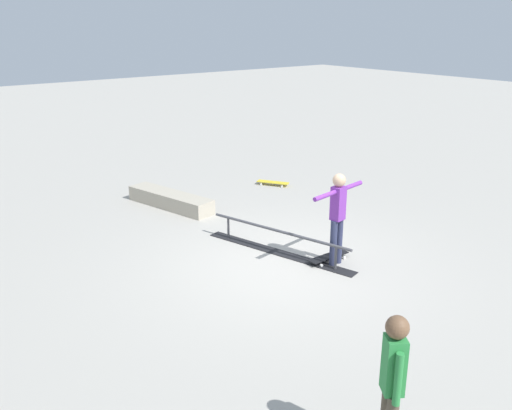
{
  "coord_description": "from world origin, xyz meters",
  "views": [
    {
      "loc": [
        -6.44,
        5.63,
        3.96
      ],
      "look_at": [
        0.47,
        0.29,
        1.0
      ],
      "focal_mm": 38.86,
      "sensor_mm": 36.0,
      "label": 1
    }
  ],
  "objects_px": {
    "skate_ledge": "(170,200)",
    "bystander_green_shirt": "(392,383)",
    "grind_rail": "(278,243)",
    "skateboard_main": "(328,257)",
    "loose_skateboard_yellow": "(273,182)",
    "skater_main": "(338,213)"
  },
  "relations": [
    {
      "from": "skater_main",
      "to": "loose_skateboard_yellow",
      "type": "height_order",
      "value": "skater_main"
    },
    {
      "from": "skate_ledge",
      "to": "bystander_green_shirt",
      "type": "height_order",
      "value": "bystander_green_shirt"
    },
    {
      "from": "skater_main",
      "to": "bystander_green_shirt",
      "type": "height_order",
      "value": "skater_main"
    },
    {
      "from": "skate_ledge",
      "to": "loose_skateboard_yellow",
      "type": "xyz_separation_m",
      "value": [
        -0.1,
        -2.83,
        -0.09
      ]
    },
    {
      "from": "skater_main",
      "to": "skateboard_main",
      "type": "bearing_deg",
      "value": 80.97
    },
    {
      "from": "skater_main",
      "to": "bystander_green_shirt",
      "type": "xyz_separation_m",
      "value": [
        -3.41,
        2.79,
        -0.05
      ]
    },
    {
      "from": "skateboard_main",
      "to": "bystander_green_shirt",
      "type": "height_order",
      "value": "bystander_green_shirt"
    },
    {
      "from": "grind_rail",
      "to": "skate_ledge",
      "type": "relative_size",
      "value": 1.35
    },
    {
      "from": "grind_rail",
      "to": "skate_ledge",
      "type": "bearing_deg",
      "value": -10.92
    },
    {
      "from": "grind_rail",
      "to": "skateboard_main",
      "type": "distance_m",
      "value": 0.92
    },
    {
      "from": "loose_skateboard_yellow",
      "to": "skateboard_main",
      "type": "bearing_deg",
      "value": -59.27
    },
    {
      "from": "skater_main",
      "to": "bystander_green_shirt",
      "type": "distance_m",
      "value": 4.4
    },
    {
      "from": "skater_main",
      "to": "bystander_green_shirt",
      "type": "relative_size",
      "value": 1.03
    },
    {
      "from": "skateboard_main",
      "to": "loose_skateboard_yellow",
      "type": "relative_size",
      "value": 1.02
    },
    {
      "from": "skateboard_main",
      "to": "loose_skateboard_yellow",
      "type": "height_order",
      "value": "same"
    },
    {
      "from": "skater_main",
      "to": "grind_rail",
      "type": "bearing_deg",
      "value": 107.13
    },
    {
      "from": "grind_rail",
      "to": "skateboard_main",
      "type": "bearing_deg",
      "value": -164.61
    },
    {
      "from": "bystander_green_shirt",
      "to": "loose_skateboard_yellow",
      "type": "height_order",
      "value": "bystander_green_shirt"
    },
    {
      "from": "skate_ledge",
      "to": "bystander_green_shirt",
      "type": "xyz_separation_m",
      "value": [
        -7.75,
        2.06,
        0.71
      ]
    },
    {
      "from": "bystander_green_shirt",
      "to": "loose_skateboard_yellow",
      "type": "distance_m",
      "value": 9.11
    },
    {
      "from": "grind_rail",
      "to": "skater_main",
      "type": "distance_m",
      "value": 1.28
    },
    {
      "from": "skate_ledge",
      "to": "skateboard_main",
      "type": "xyz_separation_m",
      "value": [
        -4.18,
        -0.73,
        -0.09
      ]
    }
  ]
}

